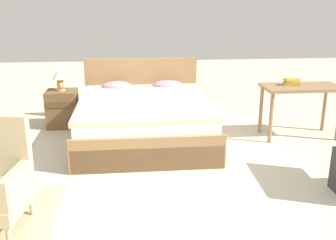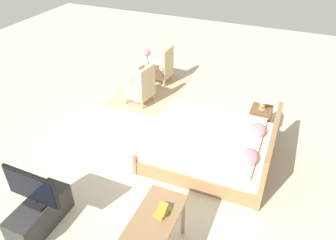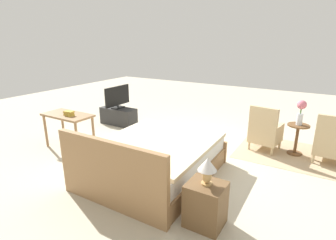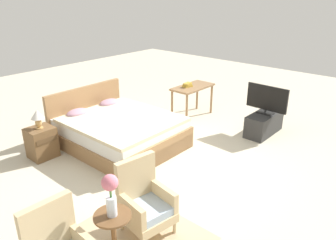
{
  "view_description": "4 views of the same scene",
  "coord_description": "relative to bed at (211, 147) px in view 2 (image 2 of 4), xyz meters",
  "views": [
    {
      "loc": [
        -0.24,
        -4.03,
        1.87
      ],
      "look_at": [
        0.14,
        0.08,
        0.57
      ],
      "focal_mm": 42.0,
      "sensor_mm": 36.0,
      "label": 1
    },
    {
      "loc": [
        4.36,
        2.14,
        3.91
      ],
      "look_at": [
        -0.03,
        0.29,
        0.7
      ],
      "focal_mm": 35.0,
      "sensor_mm": 36.0,
      "label": 2
    },
    {
      "loc": [
        -2.28,
        4.27,
        2.16
      ],
      "look_at": [
        0.18,
        0.14,
        0.67
      ],
      "focal_mm": 28.0,
      "sensor_mm": 36.0,
      "label": 3
    },
    {
      "loc": [
        -3.69,
        -3.33,
        2.79
      ],
      "look_at": [
        0.08,
        -0.01,
        0.75
      ],
      "focal_mm": 35.0,
      "sensor_mm": 36.0,
      "label": 4
    }
  ],
  "objects": [
    {
      "name": "ground_plane",
      "position": [
        0.09,
        -1.09,
        -0.3
      ],
      "size": [
        16.0,
        16.0,
        0.0
      ],
      "primitive_type": "plane",
      "color": "beige"
    },
    {
      "name": "floor_rug",
      "position": [
        -1.9,
        -2.1,
        -0.29
      ],
      "size": [
        2.1,
        1.5,
        0.01
      ],
      "color": "tan",
      "rests_on": "ground_plane"
    },
    {
      "name": "bed",
      "position": [
        0.0,
        0.0,
        0.0
      ],
      "size": [
        1.76,
        2.14,
        0.96
      ],
      "color": "#997047",
      "rests_on": "ground_plane"
    },
    {
      "name": "armchair_by_window_left",
      "position": [
        -2.46,
        -2.04,
        0.09
      ],
      "size": [
        0.55,
        0.55,
        0.92
      ],
      "color": "#CCB284",
      "rests_on": "floor_rug"
    },
    {
      "name": "armchair_by_window_right",
      "position": [
        -1.32,
        -2.05,
        0.09
      ],
      "size": [
        0.62,
        0.62,
        0.92
      ],
      "color": "#CCB284",
      "rests_on": "floor_rug"
    },
    {
      "name": "side_table",
      "position": [
        -1.9,
        -2.16,
        0.08
      ],
      "size": [
        0.4,
        0.4,
        0.6
      ],
      "color": "brown",
      "rests_on": "ground_plane"
    },
    {
      "name": "flower_vase",
      "position": [
        -1.9,
        -2.16,
        0.6
      ],
      "size": [
        0.17,
        0.17,
        0.48
      ],
      "color": "silver",
      "rests_on": "side_table"
    },
    {
      "name": "nightstand",
      "position": [
        -1.2,
        0.64,
        -0.02
      ],
      "size": [
        0.44,
        0.41,
        0.55
      ],
      "color": "brown",
      "rests_on": "ground_plane"
    },
    {
      "name": "table_lamp",
      "position": [
        -1.2,
        0.64,
        0.47
      ],
      "size": [
        0.22,
        0.22,
        0.33
      ],
      "color": "tan",
      "rests_on": "nightstand"
    },
    {
      "name": "tv_stand",
      "position": [
        2.31,
        -1.82,
        -0.08
      ],
      "size": [
        0.96,
        0.4,
        0.44
      ],
      "color": "#2D2D2D",
      "rests_on": "ground_plane"
    },
    {
      "name": "tv_flatscreen",
      "position": [
        2.32,
        -1.82,
        0.44
      ],
      "size": [
        0.21,
        0.85,
        0.57
      ],
      "color": "black",
      "rests_on": "tv_stand"
    },
    {
      "name": "vanity_desk",
      "position": [
        2.13,
        -0.12,
        0.32
      ],
      "size": [
        1.04,
        0.52,
        0.72
      ],
      "color": "#8E6B47",
      "rests_on": "ground_plane"
    },
    {
      "name": "book_stack",
      "position": [
        2.01,
        -0.06,
        0.47
      ],
      "size": [
        0.23,
        0.17,
        0.09
      ],
      "color": "#B79333",
      "rests_on": "vanity_desk"
    }
  ]
}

